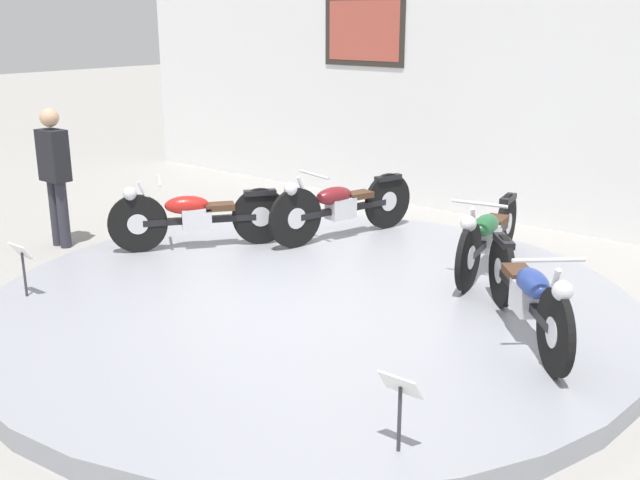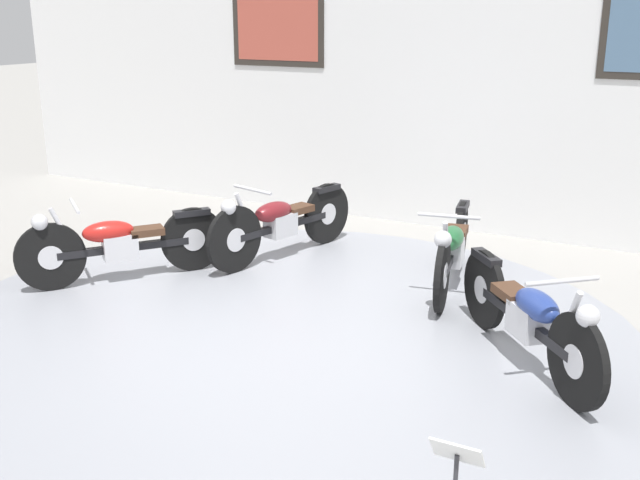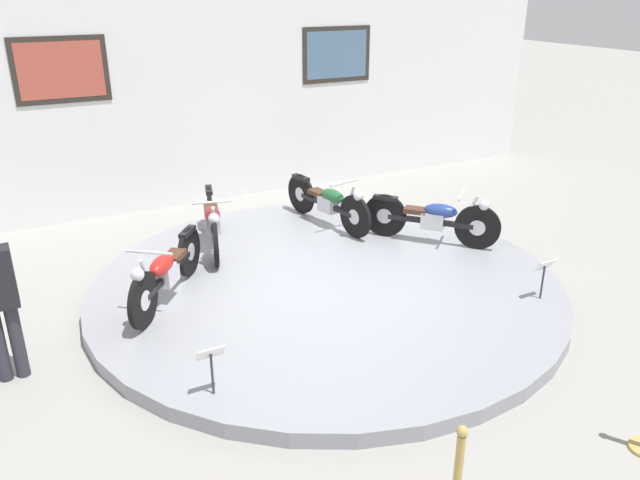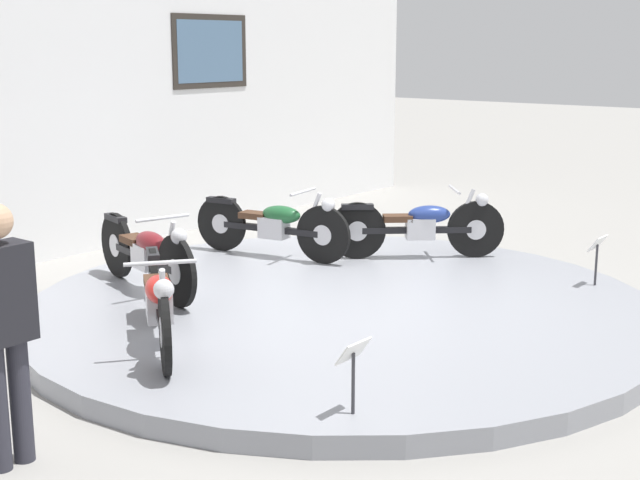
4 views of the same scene
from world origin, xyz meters
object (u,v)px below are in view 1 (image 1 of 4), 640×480
(info_placard_front_centre, at_px, (400,396))
(visitor_standing, at_px, (55,170))
(motorcycle_red, at_px, (196,214))
(motorcycle_maroon, at_px, (341,204))
(info_placard_front_left, at_px, (22,258))
(motorcycle_blue, at_px, (528,292))
(motorcycle_green, at_px, (488,234))

(info_placard_front_centre, height_order, visitor_standing, visitor_standing)
(info_placard_front_centre, bearing_deg, motorcycle_red, 153.17)
(motorcycle_maroon, distance_m, visitor_standing, 3.37)
(info_placard_front_centre, bearing_deg, visitor_standing, 166.18)
(motorcycle_red, relative_size, info_placard_front_left, 3.15)
(motorcycle_maroon, xyz_separation_m, info_placard_front_left, (-1.11, -3.34, -0.03))
(info_placard_front_left, bearing_deg, motorcycle_maroon, 71.53)
(motorcycle_red, distance_m, motorcycle_maroon, 1.66)
(motorcycle_blue, relative_size, visitor_standing, 0.93)
(motorcycle_blue, xyz_separation_m, info_placard_front_left, (-3.98, -2.02, -0.02))
(motorcycle_green, bearing_deg, info_placard_front_centre, -71.48)
(motorcycle_red, relative_size, motorcycle_blue, 1.06)
(info_placard_front_centre, xyz_separation_m, visitor_standing, (-5.72, 1.41, 0.39))
(info_placard_front_left, xyz_separation_m, visitor_standing, (-1.63, 1.41, 0.39))
(motorcycle_red, xyz_separation_m, motorcycle_maroon, (1.00, 1.32, 0.01))
(motorcycle_blue, xyz_separation_m, info_placard_front_centre, (0.11, -2.02, -0.02))
(info_placard_front_centre, distance_m, visitor_standing, 5.91)
(motorcycle_green, distance_m, motorcycle_blue, 1.66)
(motorcycle_red, bearing_deg, motorcycle_maroon, 52.80)
(motorcycle_maroon, distance_m, motorcycle_green, 1.86)
(motorcycle_red, xyz_separation_m, info_placard_front_left, (-0.11, -2.01, -0.02))
(motorcycle_maroon, height_order, visitor_standing, visitor_standing)
(info_placard_front_centre, bearing_deg, info_placard_front_left, 180.00)
(motorcycle_red, relative_size, visitor_standing, 0.98)
(motorcycle_blue, bearing_deg, info_placard_front_left, -153.16)
(motorcycle_green, relative_size, info_placard_front_left, 3.86)
(motorcycle_blue, bearing_deg, info_placard_front_centre, -86.90)
(motorcycle_maroon, xyz_separation_m, visitor_standing, (-2.74, -1.93, 0.36))
(motorcycle_green, height_order, motorcycle_blue, same)
(motorcycle_maroon, bearing_deg, visitor_standing, -144.91)
(motorcycle_maroon, bearing_deg, info_placard_front_centre, -48.22)
(motorcycle_green, bearing_deg, motorcycle_maroon, 179.93)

